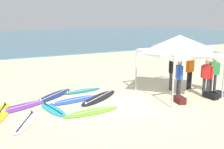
% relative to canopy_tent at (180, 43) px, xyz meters
% --- Properties ---
extents(ground_plane, '(80.00, 80.00, 0.00)m').
position_rel_canopy_tent_xyz_m(ground_plane, '(-3.03, -0.35, -2.39)').
color(ground_plane, beige).
extents(sea, '(80.00, 36.00, 0.10)m').
position_rel_canopy_tent_xyz_m(sea, '(-3.03, 31.66, -2.34)').
color(sea, teal).
rests_on(sea, ground).
extents(canopy_tent, '(2.90, 2.90, 2.75)m').
position_rel_canopy_tent_xyz_m(canopy_tent, '(0.00, 0.00, 0.00)').
color(canopy_tent, '#B7B7BC').
rests_on(canopy_tent, ground).
extents(surfboard_cyan, '(0.84, 1.88, 0.19)m').
position_rel_canopy_tent_xyz_m(surfboard_cyan, '(-5.73, 0.46, -2.35)').
color(surfboard_cyan, '#23B2CC').
rests_on(surfboard_cyan, ground).
extents(surfboard_yellow, '(1.31, 2.42, 0.19)m').
position_rel_canopy_tent_xyz_m(surfboard_yellow, '(-7.63, 0.90, -2.35)').
color(surfboard_yellow, yellow).
rests_on(surfboard_yellow, ground).
extents(surfboard_navy, '(2.23, 1.98, 0.19)m').
position_rel_canopy_tent_xyz_m(surfboard_navy, '(-5.20, 2.25, -2.35)').
color(surfboard_navy, navy).
rests_on(surfboard_navy, ground).
extents(surfboard_black, '(2.52, 2.05, 0.19)m').
position_rel_canopy_tent_xyz_m(surfboard_black, '(-3.51, 1.02, -2.35)').
color(surfboard_black, black).
rests_on(surfboard_black, ground).
extents(surfboard_teal, '(1.95, 0.72, 0.19)m').
position_rel_canopy_tent_xyz_m(surfboard_teal, '(-3.80, 2.37, -2.35)').
color(surfboard_teal, '#19847F').
rests_on(surfboard_teal, ground).
extents(surfboard_purple, '(2.63, 1.51, 0.19)m').
position_rel_canopy_tent_xyz_m(surfboard_purple, '(-6.92, 1.29, -2.35)').
color(surfboard_purple, purple).
rests_on(surfboard_purple, ground).
extents(surfboard_white, '(1.39, 2.03, 0.19)m').
position_rel_canopy_tent_xyz_m(surfboard_white, '(-6.92, -0.37, -2.35)').
color(surfboard_white, white).
rests_on(surfboard_white, ground).
extents(surfboard_lime, '(2.31, 0.78, 0.19)m').
position_rel_canopy_tent_xyz_m(surfboard_lime, '(-4.46, -0.45, -2.35)').
color(surfboard_lime, '#7AD12D').
rests_on(surfboard_lime, ground).
extents(surfboard_blue, '(2.43, 0.99, 0.19)m').
position_rel_canopy_tent_xyz_m(surfboard_blue, '(-4.60, 1.20, -2.35)').
color(surfboard_blue, blue).
rests_on(surfboard_blue, ground).
extents(person_red, '(0.35, 0.51, 1.71)m').
position_rel_canopy_tent_xyz_m(person_red, '(0.83, -0.94, -1.40)').
color(person_red, '#2D2D33').
rests_on(person_red, ground).
extents(person_orange, '(0.54, 0.28, 1.71)m').
position_rel_canopy_tent_xyz_m(person_orange, '(1.14, 0.46, -1.40)').
color(person_orange, black).
rests_on(person_orange, ground).
extents(person_black, '(0.39, 0.47, 1.71)m').
position_rel_canopy_tent_xyz_m(person_black, '(0.21, 0.75, -1.40)').
color(person_black, '#383842').
rests_on(person_black, ground).
extents(person_blue, '(0.34, 0.51, 1.71)m').
position_rel_canopy_tent_xyz_m(person_blue, '(-0.34, -0.49, -1.40)').
color(person_blue, '#2D2D33').
rests_on(person_blue, ground).
extents(person_green, '(0.47, 0.38, 1.71)m').
position_rel_canopy_tent_xyz_m(person_green, '(1.67, -0.55, -1.40)').
color(person_green, '#2D2D33').
rests_on(person_green, ground).
extents(gear_bag_near_tent, '(0.39, 0.63, 0.28)m').
position_rel_canopy_tent_xyz_m(gear_bag_near_tent, '(0.93, -1.19, -2.25)').
color(gear_bag_near_tent, black).
rests_on(gear_bag_near_tent, ground).
extents(gear_bag_by_pole, '(0.63, 0.38, 0.28)m').
position_rel_canopy_tent_xyz_m(gear_bag_by_pole, '(1.25, -1.19, -2.25)').
color(gear_bag_by_pole, '#232328').
rests_on(gear_bag_by_pole, ground).
extents(gear_bag_on_sand, '(0.43, 0.65, 0.28)m').
position_rel_canopy_tent_xyz_m(gear_bag_on_sand, '(-0.72, -1.04, -2.25)').
color(gear_bag_on_sand, '#4C1919').
rests_on(gear_bag_on_sand, ground).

